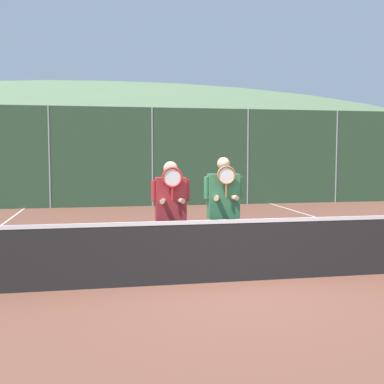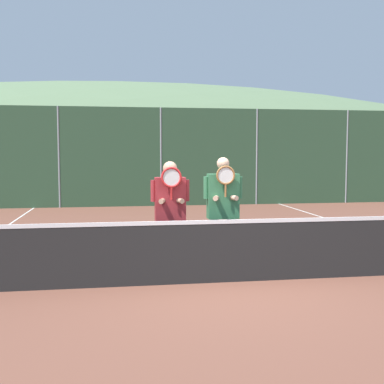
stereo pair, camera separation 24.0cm
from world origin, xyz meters
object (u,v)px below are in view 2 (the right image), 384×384
(player_center_left, at_px, (223,206))
(car_left_of_center, at_px, (141,177))
(car_center, at_px, (261,177))
(player_leftmost, at_px, (170,207))
(car_far_left, at_px, (16,178))

(player_center_left, distance_m, car_left_of_center, 12.93)
(player_center_left, height_order, car_center, player_center_left)
(player_leftmost, bearing_deg, car_center, 66.92)
(player_center_left, distance_m, car_far_left, 13.65)
(player_center_left, bearing_deg, car_left_of_center, 92.69)
(player_leftmost, bearing_deg, car_far_left, 110.90)
(car_far_left, bearing_deg, player_center_left, -65.98)
(player_leftmost, xyz_separation_m, car_center, (5.35, 12.55, -0.19))
(car_left_of_center, bearing_deg, player_center_left, -87.31)
(car_left_of_center, relative_size, car_center, 0.93)
(car_far_left, xyz_separation_m, car_center, (10.08, 0.15, -0.03))
(car_far_left, xyz_separation_m, car_left_of_center, (4.95, 0.45, -0.03))
(car_far_left, bearing_deg, car_center, 0.87)
(car_center, bearing_deg, player_leftmost, -113.08)
(player_leftmost, bearing_deg, car_left_of_center, 89.04)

